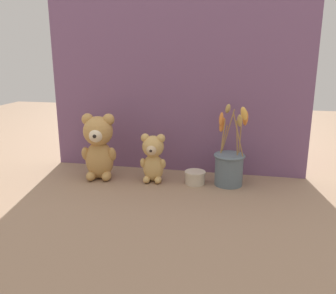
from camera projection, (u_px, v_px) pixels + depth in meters
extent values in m
plane|color=#8E7056|center=(167.00, 183.00, 1.39)|extent=(4.00, 4.00, 0.00)
cube|color=#704C70|center=(175.00, 81.00, 1.45)|extent=(1.08, 0.02, 0.76)
ellipsoid|color=tan|center=(100.00, 160.00, 1.43)|extent=(0.13, 0.11, 0.15)
sphere|color=tan|center=(98.00, 131.00, 1.40)|extent=(0.12, 0.12, 0.12)
sphere|color=beige|center=(96.00, 135.00, 1.36)|extent=(0.06, 0.06, 0.06)
sphere|color=black|center=(95.00, 136.00, 1.33)|extent=(0.02, 0.02, 0.02)
sphere|color=tan|center=(109.00, 120.00, 1.38)|extent=(0.05, 0.05, 0.05)
sphere|color=tan|center=(87.00, 119.00, 1.39)|extent=(0.05, 0.05, 0.05)
ellipsoid|color=tan|center=(112.00, 154.00, 1.41)|extent=(0.04, 0.06, 0.07)
ellipsoid|color=tan|center=(86.00, 154.00, 1.41)|extent=(0.04, 0.06, 0.07)
ellipsoid|color=tan|center=(107.00, 176.00, 1.41)|extent=(0.05, 0.07, 0.04)
ellipsoid|color=tan|center=(91.00, 176.00, 1.41)|extent=(0.05, 0.07, 0.04)
ellipsoid|color=tan|center=(153.00, 168.00, 1.40)|extent=(0.09, 0.07, 0.11)
sphere|color=tan|center=(153.00, 146.00, 1.37)|extent=(0.08, 0.08, 0.08)
sphere|color=#D1B289|center=(152.00, 150.00, 1.34)|extent=(0.04, 0.04, 0.04)
sphere|color=black|center=(151.00, 151.00, 1.33)|extent=(0.01, 0.01, 0.01)
sphere|color=tan|center=(161.00, 138.00, 1.36)|extent=(0.03, 0.03, 0.03)
sphere|color=tan|center=(145.00, 138.00, 1.37)|extent=(0.03, 0.03, 0.03)
ellipsoid|color=tan|center=(163.00, 164.00, 1.38)|extent=(0.03, 0.04, 0.05)
ellipsoid|color=tan|center=(143.00, 163.00, 1.39)|extent=(0.03, 0.04, 0.05)
ellipsoid|color=tan|center=(158.00, 180.00, 1.38)|extent=(0.03, 0.05, 0.03)
ellipsoid|color=tan|center=(147.00, 179.00, 1.39)|extent=(0.03, 0.05, 0.03)
cylinder|color=slate|center=(229.00, 169.00, 1.35)|extent=(0.11, 0.11, 0.12)
torus|color=slate|center=(229.00, 156.00, 1.34)|extent=(0.12, 0.12, 0.01)
cylinder|color=#9E7542|center=(223.00, 136.00, 1.34)|extent=(0.02, 0.02, 0.13)
ellipsoid|color=orange|center=(221.00, 119.00, 1.33)|extent=(0.03, 0.03, 0.05)
cylinder|color=#9E7542|center=(228.00, 131.00, 1.36)|extent=(0.05, 0.02, 0.16)
ellipsoid|color=tan|center=(228.00, 109.00, 1.36)|extent=(0.03, 0.02, 0.04)
cylinder|color=#9E7542|center=(237.00, 138.00, 1.30)|extent=(0.01, 0.02, 0.13)
ellipsoid|color=tan|center=(240.00, 121.00, 1.28)|extent=(0.03, 0.03, 0.05)
cylinder|color=#9E7542|center=(238.00, 135.00, 1.28)|extent=(0.05, 0.04, 0.17)
ellipsoid|color=gold|center=(244.00, 114.00, 1.23)|extent=(0.04, 0.04, 0.05)
cylinder|color=#9E7542|center=(224.00, 139.00, 1.35)|extent=(0.03, 0.02, 0.11)
ellipsoid|color=orange|center=(222.00, 125.00, 1.35)|extent=(0.04, 0.04, 0.06)
cylinder|color=#9E7542|center=(240.00, 136.00, 1.32)|extent=(0.01, 0.04, 0.14)
ellipsoid|color=orange|center=(245.00, 118.00, 1.30)|extent=(0.02, 0.04, 0.06)
cylinder|color=beige|center=(195.00, 179.00, 1.38)|extent=(0.08, 0.08, 0.04)
cylinder|color=beige|center=(195.00, 172.00, 1.37)|extent=(0.08, 0.08, 0.01)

